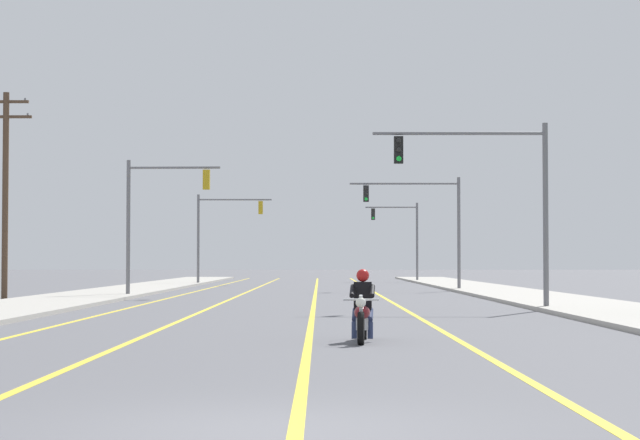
# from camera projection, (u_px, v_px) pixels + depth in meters

# --- Properties ---
(ground_plane) EXTENTS (400.00, 400.00, 0.00)m
(ground_plane) POSITION_uv_depth(u_px,v_px,m) (266.00, 430.00, 10.95)
(ground_plane) COLOR #5B5B60
(lane_stripe_center) EXTENTS (0.16, 100.00, 0.01)m
(lane_stripe_center) POSITION_uv_depth(u_px,v_px,m) (314.00, 294.00, 55.92)
(lane_stripe_center) COLOR yellow
(lane_stripe_center) RESTS_ON ground
(lane_stripe_left) EXTENTS (0.16, 100.00, 0.01)m
(lane_stripe_left) POSITION_uv_depth(u_px,v_px,m) (242.00, 294.00, 55.92)
(lane_stripe_left) COLOR yellow
(lane_stripe_left) RESTS_ON ground
(lane_stripe_right) EXTENTS (0.16, 100.00, 0.01)m
(lane_stripe_right) POSITION_uv_depth(u_px,v_px,m) (376.00, 294.00, 55.92)
(lane_stripe_right) COLOR yellow
(lane_stripe_right) RESTS_ON ground
(lane_stripe_far_left) EXTENTS (0.16, 100.00, 0.01)m
(lane_stripe_far_left) POSITION_uv_depth(u_px,v_px,m) (185.00, 294.00, 55.91)
(lane_stripe_far_left) COLOR yellow
(lane_stripe_far_left) RESTS_ON ground
(sidewalk_kerb_right) EXTENTS (4.40, 110.00, 0.14)m
(sidewalk_kerb_right) POSITION_uv_depth(u_px,v_px,m) (524.00, 296.00, 50.93)
(sidewalk_kerb_right) COLOR #ADA89E
(sidewalk_kerb_right) RESTS_ON ground
(sidewalk_kerb_left) EXTENTS (4.40, 110.00, 0.14)m
(sidewalk_kerb_left) POSITION_uv_depth(u_px,v_px,m) (91.00, 296.00, 50.92)
(sidewalk_kerb_left) COLOR #ADA89E
(sidewalk_kerb_left) RESTS_ON ground
(motorcycle_with_rider) EXTENTS (0.70, 2.19, 1.46)m
(motorcycle_with_rider) POSITION_uv_depth(u_px,v_px,m) (361.00, 313.00, 22.84)
(motorcycle_with_rider) COLOR black
(motorcycle_with_rider) RESTS_ON ground
(traffic_signal_near_right) EXTENTS (5.81, 0.37, 6.20)m
(traffic_signal_near_right) POSITION_uv_depth(u_px,v_px,m) (493.00, 184.00, 37.62)
(traffic_signal_near_right) COLOR slate
(traffic_signal_near_right) RESTS_ON ground
(traffic_signal_near_left) EXTENTS (4.27, 0.38, 6.20)m
(traffic_signal_near_left) POSITION_uv_depth(u_px,v_px,m) (153.00, 207.00, 51.48)
(traffic_signal_near_left) COLOR slate
(traffic_signal_near_left) RESTS_ON ground
(traffic_signal_mid_right) EXTENTS (6.05, 0.37, 6.20)m
(traffic_signal_mid_right) POSITION_uv_depth(u_px,v_px,m) (425.00, 214.00, 62.09)
(traffic_signal_mid_right) COLOR slate
(traffic_signal_mid_right) RESTS_ON ground
(traffic_signal_mid_left) EXTENTS (5.14, 0.39, 6.20)m
(traffic_signal_mid_left) POSITION_uv_depth(u_px,v_px,m) (219.00, 225.00, 78.30)
(traffic_signal_mid_left) COLOR slate
(traffic_signal_mid_left) RESTS_ON ground
(traffic_signal_far_right) EXTENTS (4.16, 0.37, 6.20)m
(traffic_signal_far_right) POSITION_uv_depth(u_px,v_px,m) (401.00, 230.00, 89.43)
(traffic_signal_far_right) COLOR slate
(traffic_signal_far_right) RESTS_ON ground
(utility_pole_left_near) EXTENTS (2.20, 0.26, 8.85)m
(utility_pole_left_near) POSITION_uv_depth(u_px,v_px,m) (4.00, 187.00, 48.61)
(utility_pole_left_near) COLOR #4C3828
(utility_pole_left_near) RESTS_ON ground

